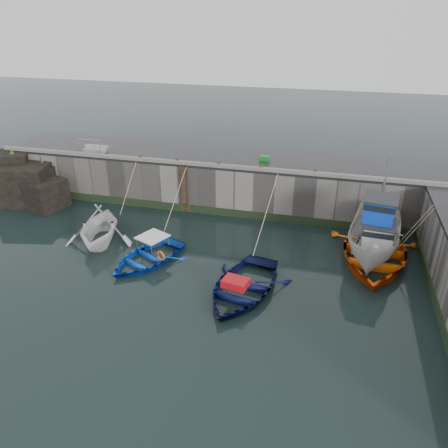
% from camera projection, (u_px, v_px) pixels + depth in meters
% --- Properties ---
extents(ground, '(120.00, 120.00, 0.00)m').
position_uv_depth(ground, '(155.00, 308.00, 19.27)').
color(ground, black).
rests_on(ground, ground).
extents(quay_back, '(30.00, 5.00, 3.00)m').
position_uv_depth(quay_back, '(225.00, 179.00, 29.45)').
color(quay_back, slate).
rests_on(quay_back, ground).
extents(road_back, '(30.00, 5.00, 0.16)m').
position_uv_depth(road_back, '(225.00, 157.00, 28.74)').
color(road_back, black).
rests_on(road_back, quay_back).
extents(kerb_back, '(30.00, 0.30, 0.20)m').
position_uv_depth(kerb_back, '(215.00, 165.00, 26.62)').
color(kerb_back, slate).
rests_on(kerb_back, road_back).
extents(algae_back, '(30.00, 0.08, 0.50)m').
position_uv_depth(algae_back, '(215.00, 211.00, 27.80)').
color(algae_back, black).
rests_on(algae_back, ground).
extents(algae_right, '(0.08, 15.00, 0.50)m').
position_uv_depth(algae_right, '(438.00, 311.00, 18.66)').
color(algae_right, black).
rests_on(algae_right, ground).
extents(rock_outcrop, '(5.85, 4.24, 3.41)m').
position_uv_depth(rock_outcrop, '(28.00, 183.00, 29.50)').
color(rock_outcrop, black).
rests_on(rock_outcrop, ground).
extents(ladder, '(0.51, 0.08, 3.20)m').
position_uv_depth(ladder, '(184.00, 189.00, 27.61)').
color(ladder, '#3F1E0F').
rests_on(ladder, ground).
extents(boat_near_white, '(5.12, 5.56, 2.45)m').
position_uv_depth(boat_near_white, '(101.00, 241.00, 24.75)').
color(boat_near_white, white).
rests_on(boat_near_white, ground).
extents(boat_near_white_rope, '(0.04, 3.65, 3.10)m').
position_uv_depth(boat_near_white_rope, '(130.00, 214.00, 28.03)').
color(boat_near_white_rope, tan).
rests_on(boat_near_white_rope, ground).
extents(boat_near_blue, '(4.85, 5.51, 0.95)m').
position_uv_depth(boat_near_blue, '(147.00, 261.00, 22.82)').
color(boat_near_blue, blue).
rests_on(boat_near_blue, ground).
extents(boat_near_blue_rope, '(0.04, 4.69, 3.10)m').
position_uv_depth(boat_near_blue_rope, '(176.00, 224.00, 26.68)').
color(boat_near_blue_rope, tan).
rests_on(boat_near_blue_rope, ground).
extents(boat_near_navy, '(4.85, 6.09, 1.13)m').
position_uv_depth(boat_near_navy, '(242.00, 292.00, 20.33)').
color(boat_near_navy, '#090F3C').
rests_on(boat_near_navy, ground).
extents(boat_near_navy_rope, '(0.04, 5.97, 3.10)m').
position_uv_depth(boat_near_navy_rope, '(262.00, 240.00, 24.83)').
color(boat_near_navy_rope, tan).
rests_on(boat_near_navy_rope, ground).
extents(boat_far_white, '(3.53, 7.15, 5.65)m').
position_uv_depth(boat_far_white, '(375.00, 237.00, 22.84)').
color(boat_far_white, silver).
rests_on(boat_far_white, ground).
extents(boat_far_orange, '(5.47, 7.34, 4.45)m').
position_uv_depth(boat_far_orange, '(374.00, 251.00, 22.79)').
color(boat_far_orange, '#F75D0D').
rests_on(boat_far_orange, ground).
extents(fish_crate, '(0.65, 0.46, 0.29)m').
position_uv_depth(fish_crate, '(265.00, 158.00, 27.74)').
color(fish_crate, '#178320').
rests_on(fish_crate, road_back).
extents(railing, '(1.60, 1.05, 1.00)m').
position_uv_depth(railing, '(95.00, 148.00, 29.48)').
color(railing, '#A5A8AD').
rests_on(railing, road_back).
extents(bollard_a, '(0.18, 0.18, 0.28)m').
position_uv_depth(bollard_a, '(140.00, 158.00, 27.81)').
color(bollard_a, '#3F1E0F').
rests_on(bollard_a, road_back).
extents(bollard_b, '(0.18, 0.18, 0.28)m').
position_uv_depth(bollard_b, '(177.00, 161.00, 27.25)').
color(bollard_b, '#3F1E0F').
rests_on(bollard_b, road_back).
extents(bollard_c, '(0.18, 0.18, 0.28)m').
position_uv_depth(bollard_c, '(219.00, 164.00, 26.65)').
color(bollard_c, '#3F1E0F').
rests_on(bollard_c, road_back).
extents(bollard_d, '(0.18, 0.18, 0.28)m').
position_uv_depth(bollard_d, '(261.00, 168.00, 26.07)').
color(bollard_d, '#3F1E0F').
rests_on(bollard_d, road_back).
extents(bollard_e, '(0.18, 0.18, 0.28)m').
position_uv_depth(bollard_e, '(315.00, 172.00, 25.35)').
color(bollard_e, '#3F1E0F').
rests_on(bollard_e, road_back).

